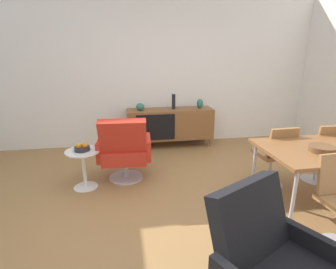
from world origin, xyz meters
TOP-DOWN VIEW (x-y plane):
  - ground_plane at (0.00, 0.00)m, footprint 8.32×8.32m
  - wall_back at (0.00, 2.60)m, footprint 6.80×0.12m
  - sideboard at (0.30, 2.30)m, footprint 1.60×0.45m
  - vase_cobalt at (0.88, 2.30)m, footprint 0.12×0.12m
  - vase_sculptural_dark at (0.37, 2.30)m, footprint 0.07×0.07m
  - vase_ceramic_small at (-0.25, 2.30)m, footprint 0.16×0.16m
  - dining_table at (1.70, -0.10)m, footprint 1.60×0.90m
  - wooden_bowl_on_table at (1.46, -0.20)m, footprint 0.26×0.26m
  - dining_chair_back_left at (1.35, 0.45)m, footprint 0.42×0.44m
  - dining_chair_back_right at (2.05, 0.45)m, footprint 0.43×0.45m
  - lounge_chair_red at (-0.57, 0.98)m, footprint 0.75×0.69m
  - armchair_black_shell at (0.29, -1.26)m, footprint 0.87×0.86m
  - side_table_round at (-1.11, 0.87)m, footprint 0.44×0.44m
  - fruit_bowl at (-1.11, 0.87)m, footprint 0.20×0.20m

SIDE VIEW (x-z plane):
  - ground_plane at x=0.00m, z-range 0.00..0.00m
  - side_table_round at x=-1.11m, z-range 0.06..0.58m
  - sideboard at x=0.30m, z-range 0.08..0.80m
  - lounge_chair_red at x=-0.57m, z-range -0.01..0.94m
  - armchair_black_shell at x=0.29m, z-range -0.01..0.94m
  - dining_chair_back_left at x=1.35m, z-range 0.04..0.90m
  - dining_chair_back_right at x=2.05m, z-range 0.04..0.90m
  - fruit_bowl at x=-1.11m, z-range 0.50..0.61m
  - dining_table at x=1.70m, z-range 0.33..1.07m
  - wooden_bowl_on_table at x=1.46m, z-range 0.74..0.80m
  - vase_ceramic_small at x=-0.25m, z-range 0.72..0.85m
  - vase_cobalt at x=0.88m, z-range 0.72..0.90m
  - vase_sculptural_dark at x=0.37m, z-range 0.72..1.00m
  - wall_back at x=0.00m, z-range 0.00..2.80m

